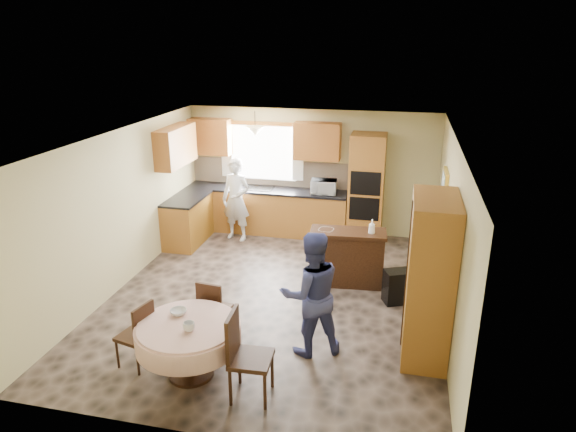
% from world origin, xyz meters
% --- Properties ---
extents(floor, '(5.00, 6.00, 0.01)m').
position_xyz_m(floor, '(0.00, 0.00, 0.00)').
color(floor, brown).
rests_on(floor, ground).
extents(ceiling, '(5.00, 6.00, 0.01)m').
position_xyz_m(ceiling, '(0.00, 0.00, 2.50)').
color(ceiling, white).
rests_on(ceiling, wall_back).
extents(wall_back, '(5.00, 0.02, 2.50)m').
position_xyz_m(wall_back, '(0.00, 3.00, 1.25)').
color(wall_back, tan).
rests_on(wall_back, floor).
extents(wall_front, '(5.00, 0.02, 2.50)m').
position_xyz_m(wall_front, '(0.00, -3.00, 1.25)').
color(wall_front, tan).
rests_on(wall_front, floor).
extents(wall_left, '(0.02, 6.00, 2.50)m').
position_xyz_m(wall_left, '(-2.50, 0.00, 1.25)').
color(wall_left, tan).
rests_on(wall_left, floor).
extents(wall_right, '(0.02, 6.00, 2.50)m').
position_xyz_m(wall_right, '(2.50, 0.00, 1.25)').
color(wall_right, tan).
rests_on(wall_right, floor).
extents(window, '(1.40, 0.03, 1.10)m').
position_xyz_m(window, '(-1.00, 2.98, 1.60)').
color(window, white).
rests_on(window, wall_back).
extents(curtain_left, '(0.22, 0.02, 1.15)m').
position_xyz_m(curtain_left, '(-1.75, 2.93, 1.65)').
color(curtain_left, white).
rests_on(curtain_left, wall_back).
extents(curtain_right, '(0.22, 0.02, 1.15)m').
position_xyz_m(curtain_right, '(-0.25, 2.93, 1.65)').
color(curtain_right, white).
rests_on(curtain_right, wall_back).
extents(base_cab_back, '(3.30, 0.60, 0.88)m').
position_xyz_m(base_cab_back, '(-0.85, 2.70, 0.44)').
color(base_cab_back, '#B46B30').
rests_on(base_cab_back, floor).
extents(counter_back, '(3.30, 0.64, 0.04)m').
position_xyz_m(counter_back, '(-0.85, 2.70, 0.90)').
color(counter_back, black).
rests_on(counter_back, base_cab_back).
extents(base_cab_left, '(0.60, 1.20, 0.88)m').
position_xyz_m(base_cab_left, '(-2.20, 1.80, 0.44)').
color(base_cab_left, '#B46B30').
rests_on(base_cab_left, floor).
extents(counter_left, '(0.64, 1.20, 0.04)m').
position_xyz_m(counter_left, '(-2.20, 1.80, 0.90)').
color(counter_left, black).
rests_on(counter_left, base_cab_left).
extents(backsplash, '(3.30, 0.02, 0.55)m').
position_xyz_m(backsplash, '(-0.85, 2.99, 1.18)').
color(backsplash, tan).
rests_on(backsplash, wall_back).
extents(wall_cab_left, '(0.85, 0.33, 0.72)m').
position_xyz_m(wall_cab_left, '(-2.05, 2.83, 1.91)').
color(wall_cab_left, '#B4712D').
rests_on(wall_cab_left, wall_back).
extents(wall_cab_right, '(0.90, 0.33, 0.72)m').
position_xyz_m(wall_cab_right, '(0.15, 2.83, 1.91)').
color(wall_cab_right, '#B4712D').
rests_on(wall_cab_right, wall_back).
extents(wall_cab_side, '(0.33, 1.20, 0.72)m').
position_xyz_m(wall_cab_side, '(-2.33, 1.80, 1.91)').
color(wall_cab_side, '#B4712D').
rests_on(wall_cab_side, wall_left).
extents(oven_tower, '(0.66, 0.62, 2.12)m').
position_xyz_m(oven_tower, '(1.15, 2.69, 1.06)').
color(oven_tower, '#B46B30').
rests_on(oven_tower, floor).
extents(oven_upper, '(0.56, 0.01, 0.45)m').
position_xyz_m(oven_upper, '(1.15, 2.38, 1.25)').
color(oven_upper, black).
rests_on(oven_upper, oven_tower).
extents(oven_lower, '(0.56, 0.01, 0.45)m').
position_xyz_m(oven_lower, '(1.15, 2.38, 0.75)').
color(oven_lower, black).
rests_on(oven_lower, oven_tower).
extents(pendant, '(0.36, 0.36, 0.18)m').
position_xyz_m(pendant, '(-1.00, 2.50, 2.12)').
color(pendant, beige).
rests_on(pendant, ceiling).
extents(sideboard, '(1.24, 0.60, 0.86)m').
position_xyz_m(sideboard, '(1.03, 0.73, 0.43)').
color(sideboard, '#371D0F').
rests_on(sideboard, floor).
extents(space_heater, '(0.46, 0.40, 0.52)m').
position_xyz_m(space_heater, '(1.85, 0.26, 0.26)').
color(space_heater, black).
rests_on(space_heater, floor).
extents(cupboard, '(0.54, 1.09, 2.08)m').
position_xyz_m(cupboard, '(2.22, -0.97, 1.04)').
color(cupboard, '#B46B30').
rests_on(cupboard, floor).
extents(dining_table, '(1.23, 1.23, 0.70)m').
position_xyz_m(dining_table, '(-0.50, -2.10, 0.54)').
color(dining_table, '#371D0F').
rests_on(dining_table, floor).
extents(chair_left, '(0.45, 0.45, 0.87)m').
position_xyz_m(chair_left, '(-1.16, -2.07, 0.48)').
color(chair_left, '#371D0F').
rests_on(chair_left, floor).
extents(chair_back, '(0.40, 0.40, 0.86)m').
position_xyz_m(chair_back, '(-0.51, -1.29, 0.48)').
color(chair_back, '#371D0F').
rests_on(chair_back, floor).
extents(chair_right, '(0.47, 0.47, 1.04)m').
position_xyz_m(chair_right, '(0.23, -2.30, 0.58)').
color(chair_right, '#371D0F').
rests_on(chair_right, floor).
extents(framed_picture, '(0.06, 0.60, 0.50)m').
position_xyz_m(framed_picture, '(2.47, 1.22, 1.62)').
color(framed_picture, gold).
rests_on(framed_picture, wall_right).
extents(microwave, '(0.52, 0.37, 0.27)m').
position_xyz_m(microwave, '(0.32, 2.65, 1.06)').
color(microwave, silver).
rests_on(microwave, counter_back).
extents(person_sink, '(0.67, 0.51, 1.63)m').
position_xyz_m(person_sink, '(-1.33, 2.19, 0.82)').
color(person_sink, silver).
rests_on(person_sink, floor).
extents(person_dining, '(0.99, 0.91, 1.64)m').
position_xyz_m(person_dining, '(0.80, -1.28, 0.82)').
color(person_dining, navy).
rests_on(person_dining, floor).
extents(bowl_sideboard, '(0.28, 0.28, 0.06)m').
position_xyz_m(bowl_sideboard, '(0.67, 0.73, 0.89)').
color(bowl_sideboard, '#B2B2B2').
rests_on(bowl_sideboard, sideboard).
extents(bottle_sideboard, '(0.11, 0.11, 0.28)m').
position_xyz_m(bottle_sideboard, '(1.40, 0.73, 1.00)').
color(bottle_sideboard, silver).
rests_on(bottle_sideboard, sideboard).
extents(cup_table, '(0.17, 0.17, 0.11)m').
position_xyz_m(cup_table, '(-0.43, -2.23, 0.75)').
color(cup_table, '#B2B2B2').
rests_on(cup_table, dining_table).
extents(bowl_table, '(0.25, 0.25, 0.06)m').
position_xyz_m(bowl_table, '(-0.70, -1.92, 0.73)').
color(bowl_table, '#B2B2B2').
rests_on(bowl_table, dining_table).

